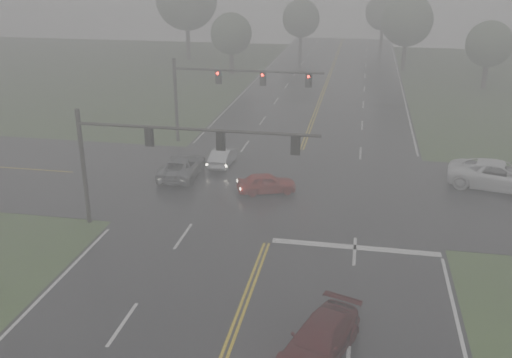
% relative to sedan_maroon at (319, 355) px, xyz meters
% --- Properties ---
extents(main_road, '(18.00, 160.00, 0.02)m').
position_rel_sedan_maroon_xyz_m(main_road, '(-3.42, 14.44, 0.00)').
color(main_road, black).
rests_on(main_road, ground).
extents(cross_street, '(120.00, 14.00, 0.02)m').
position_rel_sedan_maroon_xyz_m(cross_street, '(-3.42, 16.44, 0.00)').
color(cross_street, black).
rests_on(cross_street, ground).
extents(stop_bar, '(8.50, 0.50, 0.01)m').
position_rel_sedan_maroon_xyz_m(stop_bar, '(1.08, 8.84, 0.00)').
color(stop_bar, '#BDBDBD').
rests_on(stop_bar, ground).
extents(sedan_maroon, '(3.31, 4.98, 1.34)m').
position_rel_sedan_maroon_xyz_m(sedan_maroon, '(0.00, 0.00, 0.00)').
color(sedan_maroon, '#3E0B0D').
rests_on(sedan_maroon, ground).
extents(sedan_red, '(3.99, 2.67, 1.26)m').
position_rel_sedan_maroon_xyz_m(sedan_red, '(-4.61, 15.34, 0.00)').
color(sedan_red, maroon).
rests_on(sedan_red, ground).
extents(sedan_silver, '(1.33, 3.77, 1.24)m').
position_rel_sedan_maroon_xyz_m(sedan_silver, '(-8.56, 19.83, 0.00)').
color(sedan_silver, '#B7BABF').
rests_on(sedan_silver, ground).
extents(car_grey, '(2.46, 5.13, 1.41)m').
position_rel_sedan_maroon_xyz_m(car_grey, '(-10.74, 17.12, 0.00)').
color(car_grey, '#505357').
rests_on(car_grey, ground).
extents(pickup_white, '(6.77, 4.18, 1.75)m').
position_rel_sedan_maroon_xyz_m(pickup_white, '(9.87, 18.82, 0.00)').
color(pickup_white, silver).
rests_on(pickup_white, ground).
extents(signal_gantry_near, '(12.87, 0.28, 6.48)m').
position_rel_sedan_maroon_xyz_m(signal_gantry_near, '(-9.59, 9.20, 4.59)').
color(signal_gantry_near, black).
rests_on(signal_gantry_near, ground).
extents(signal_gantry_far, '(11.80, 0.34, 6.66)m').
position_rel_sedan_maroon_xyz_m(signal_gantry_far, '(-9.98, 25.04, 4.68)').
color(signal_gantry_far, black).
rests_on(signal_gantry_far, ground).
extents(tree_nw_a, '(5.27, 5.27, 7.74)m').
position_rel_sedan_maroon_xyz_m(tree_nw_a, '(-16.01, 54.84, 5.08)').
color(tree_nw_a, '#2D231D').
rests_on(tree_nw_a, ground).
extents(tree_ne_a, '(6.71, 6.71, 9.86)m').
position_rel_sedan_maroon_xyz_m(tree_ne_a, '(6.00, 61.63, 6.49)').
color(tree_ne_a, '#2D231D').
rests_on(tree_ne_a, ground).
extents(tree_n_mid, '(5.73, 5.73, 8.41)m').
position_rel_sedan_maroon_xyz_m(tree_n_mid, '(-9.13, 72.41, 5.53)').
color(tree_n_mid, '#2D231D').
rests_on(tree_n_mid, ground).
extents(tree_e_near, '(5.17, 5.17, 7.60)m').
position_rel_sedan_maroon_xyz_m(tree_e_near, '(14.56, 51.44, 4.99)').
color(tree_e_near, '#2D231D').
rests_on(tree_e_near, ground).
extents(tree_n_far, '(5.94, 5.94, 8.72)m').
position_rel_sedan_maroon_xyz_m(tree_n_far, '(3.42, 83.51, 5.73)').
color(tree_n_far, '#2D231D').
rests_on(tree_n_far, ground).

